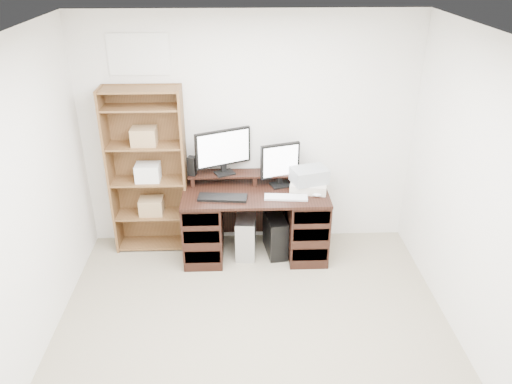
{
  "coord_description": "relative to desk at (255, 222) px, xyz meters",
  "views": [
    {
      "loc": [
        -0.11,
        -2.95,
        3.06
      ],
      "look_at": [
        0.06,
        1.43,
        0.85
      ],
      "focal_mm": 35.0,
      "sensor_mm": 36.0,
      "label": 1
    }
  ],
  "objects": [
    {
      "name": "desk",
      "position": [
        0.0,
        0.0,
        0.0
      ],
      "size": [
        1.5,
        0.7,
        0.75
      ],
      "color": "black",
      "rests_on": "ground"
    },
    {
      "name": "room",
      "position": [
        -0.06,
        -1.64,
        0.86
      ],
      "size": [
        3.54,
        4.04,
        2.54
      ],
      "color": "gray",
      "rests_on": "ground"
    },
    {
      "name": "basket",
      "position": [
        0.55,
        0.01,
        0.53
      ],
      "size": [
        0.41,
        0.34,
        0.15
      ],
      "primitive_type": "cube",
      "rotation": [
        0.0,
        0.0,
        0.29
      ],
      "color": "#93989C",
      "rests_on": "printer"
    },
    {
      "name": "mouse",
      "position": [
        0.62,
        -0.13,
        0.38
      ],
      "size": [
        0.11,
        0.08,
        0.04
      ],
      "primitive_type": "ellipsoid",
      "rotation": [
        0.0,
        0.0,
        -0.2
      ],
      "color": "silver",
      "rests_on": "desk"
    },
    {
      "name": "tower_silver",
      "position": [
        -0.1,
        0.02,
        -0.16
      ],
      "size": [
        0.23,
        0.47,
        0.45
      ],
      "primitive_type": "cube",
      "rotation": [
        0.0,
        0.0,
        -0.07
      ],
      "color": "#B5B8BD",
      "rests_on": "ground"
    },
    {
      "name": "monitor_small",
      "position": [
        0.26,
        0.14,
        0.61
      ],
      "size": [
        0.41,
        0.21,
        0.46
      ],
      "rotation": [
        0.0,
        0.0,
        0.31
      ],
      "color": "black",
      "rests_on": "desk"
    },
    {
      "name": "tower_black",
      "position": [
        0.22,
        0.01,
        -0.17
      ],
      "size": [
        0.25,
        0.46,
        0.44
      ],
      "rotation": [
        0.0,
        0.0,
        0.14
      ],
      "color": "black",
      "rests_on": "ground"
    },
    {
      "name": "monitor_wide",
      "position": [
        -0.32,
        0.21,
        0.75
      ],
      "size": [
        0.57,
        0.28,
        0.48
      ],
      "rotation": [
        0.0,
        0.0,
        0.41
      ],
      "color": "black",
      "rests_on": "riser_shelf"
    },
    {
      "name": "keyboard_black",
      "position": [
        -0.33,
        -0.15,
        0.37
      ],
      "size": [
        0.5,
        0.21,
        0.03
      ],
      "primitive_type": "cube",
      "rotation": [
        0.0,
        0.0,
        -0.1
      ],
      "color": "black",
      "rests_on": "desk"
    },
    {
      "name": "printer",
      "position": [
        0.55,
        0.01,
        0.41
      ],
      "size": [
        0.42,
        0.35,
        0.09
      ],
      "primitive_type": "cube",
      "rotation": [
        0.0,
        0.0,
        -0.21
      ],
      "color": "beige",
      "rests_on": "desk"
    },
    {
      "name": "keyboard_white",
      "position": [
        0.3,
        -0.16,
        0.37
      ],
      "size": [
        0.44,
        0.17,
        0.02
      ],
      "primitive_type": "cube",
      "rotation": [
        0.0,
        0.0,
        -0.08
      ],
      "color": "silver",
      "rests_on": "desk"
    },
    {
      "name": "speaker",
      "position": [
        -0.65,
        0.17,
        0.58
      ],
      "size": [
        0.1,
        0.1,
        0.2
      ],
      "primitive_type": "cube",
      "rotation": [
        0.0,
        0.0,
        -0.28
      ],
      "color": "black",
      "rests_on": "riser_shelf"
    },
    {
      "name": "bookshelf",
      "position": [
        -1.12,
        0.21,
        0.53
      ],
      "size": [
        0.8,
        0.3,
        1.8
      ],
      "color": "brown",
      "rests_on": "ground"
    },
    {
      "name": "riser_shelf",
      "position": [
        0.0,
        0.21,
        0.45
      ],
      "size": [
        1.4,
        0.22,
        0.12
      ],
      "color": "black",
      "rests_on": "desk"
    }
  ]
}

